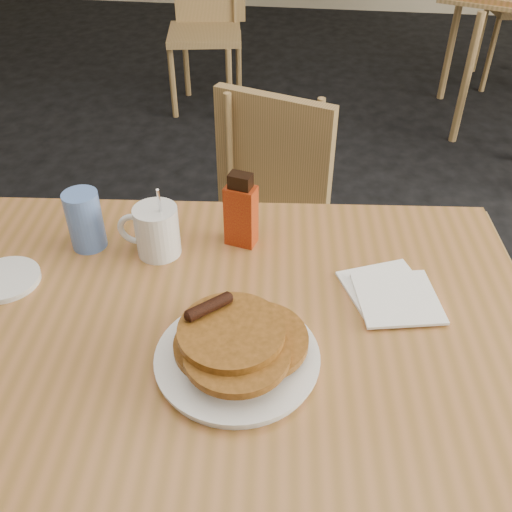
{
  "coord_description": "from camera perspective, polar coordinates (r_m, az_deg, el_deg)",
  "views": [
    {
      "loc": [
        0.16,
        -0.81,
        1.51
      ],
      "look_at": [
        0.04,
        0.03,
        0.84
      ],
      "focal_mm": 40.0,
      "sensor_mm": 36.0,
      "label": 1
    }
  ],
  "objects": [
    {
      "name": "blue_tumbler",
      "position": [
        1.27,
        -16.73,
        3.44
      ],
      "size": [
        0.09,
        0.09,
        0.13
      ],
      "primitive_type": "cylinder",
      "rotation": [
        0.0,
        0.0,
        0.27
      ],
      "color": "#5478C5",
      "rests_on": "main_table"
    },
    {
      "name": "coffee_mug",
      "position": [
        1.22,
        -10.0,
        2.56
      ],
      "size": [
        0.13,
        0.09,
        0.18
      ],
      "rotation": [
        0.0,
        0.0,
        -0.26
      ],
      "color": "white",
      "rests_on": "main_table"
    },
    {
      "name": "main_table",
      "position": [
        1.11,
        -3.82,
        -7.76
      ],
      "size": [
        1.34,
        0.98,
        0.75
      ],
      "rotation": [
        0.0,
        0.0,
        0.1
      ],
      "color": "#A26639",
      "rests_on": "floor"
    },
    {
      "name": "chair_main_far",
      "position": [
        1.8,
        1.27,
        4.38
      ],
      "size": [
        0.49,
        0.5,
        0.86
      ],
      "rotation": [
        0.0,
        0.0,
        -0.33
      ],
      "color": "#A37E4D",
      "rests_on": "floor"
    },
    {
      "name": "pancake_plate",
      "position": [
        0.99,
        -1.91,
        -9.33
      ],
      "size": [
        0.29,
        0.29,
        0.1
      ],
      "rotation": [
        0.0,
        0.0,
        0.33
      ],
      "color": "white",
      "rests_on": "main_table"
    },
    {
      "name": "chair_wall_extra",
      "position": [
        3.71,
        -4.93,
        23.23
      ],
      "size": [
        0.5,
        0.5,
        0.94
      ],
      "rotation": [
        0.0,
        0.0,
        0.19
      ],
      "color": "#A37E4D",
      "rests_on": "floor"
    },
    {
      "name": "side_saucer",
      "position": [
        1.27,
        -23.8,
        -2.16
      ],
      "size": [
        0.17,
        0.17,
        0.01
      ],
      "primitive_type": "cylinder",
      "rotation": [
        0.0,
        0.0,
        -0.26
      ],
      "color": "white",
      "rests_on": "main_table"
    },
    {
      "name": "floor",
      "position": [
        1.72,
        -1.67,
        -23.15
      ],
      "size": [
        10.0,
        10.0,
        0.0
      ],
      "primitive_type": "plane",
      "color": "black",
      "rests_on": "ground"
    },
    {
      "name": "syrup_bottle",
      "position": [
        1.22,
        -1.52,
        4.41
      ],
      "size": [
        0.07,
        0.06,
        0.17
      ],
      "rotation": [
        0.0,
        0.0,
        -0.23
      ],
      "color": "maroon",
      "rests_on": "main_table"
    },
    {
      "name": "napkin_stack",
      "position": [
        1.16,
        13.41,
        -3.7
      ],
      "size": [
        0.21,
        0.22,
        0.01
      ],
      "rotation": [
        0.0,
        0.0,
        0.43
      ],
      "color": "white",
      "rests_on": "main_table"
    }
  ]
}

